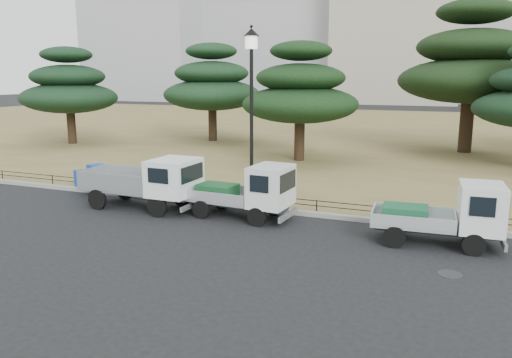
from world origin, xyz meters
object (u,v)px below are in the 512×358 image
at_px(truck_large, 147,180).
at_px(street_lamp, 251,88).
at_px(truck_kei_rear, 447,214).
at_px(tarp_pile, 95,178).
at_px(truck_kei_front, 247,191).

xyz_separation_m(truck_large, street_lamp, (3.50, 1.61, 3.34)).
distance_m(truck_kei_rear, tarp_pile, 14.23).
xyz_separation_m(truck_kei_rear, tarp_pile, (-14.11, 1.83, -0.37)).
distance_m(truck_kei_front, truck_kei_rear, 6.43).
relative_size(truck_kei_rear, tarp_pile, 1.95).
distance_m(truck_large, truck_kei_front, 3.93).
distance_m(truck_large, street_lamp, 5.10).
height_order(truck_large, tarp_pile, truck_large).
bearing_deg(truck_kei_rear, tarp_pile, 168.82).
bearing_deg(truck_kei_front, truck_large, -173.41).
relative_size(truck_large, truck_kei_rear, 1.22).
height_order(truck_kei_front, truck_kei_rear, truck_kei_front).
relative_size(truck_large, street_lamp, 0.71).
relative_size(truck_kei_front, street_lamp, 0.59).
distance_m(truck_kei_rear, street_lamp, 7.89).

